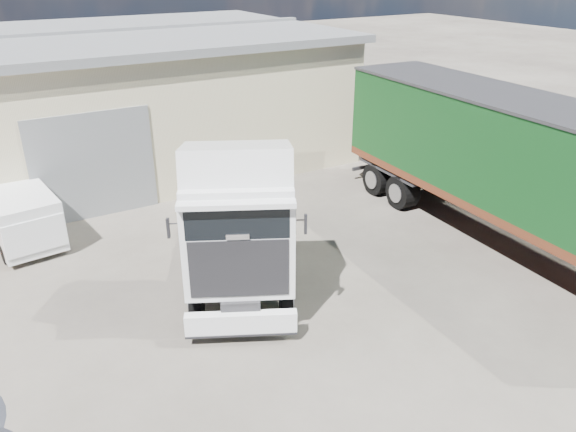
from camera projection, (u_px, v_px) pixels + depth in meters
ground at (303, 360)px, 12.40m from camera, size 120.00×120.00×0.00m
brick_boundary_wall at (474, 150)px, 21.83m from camera, size 0.35×26.00×2.50m
tractor_unit at (240, 229)px, 14.10m from camera, size 5.13×6.91×4.44m
box_trailer at (519, 160)px, 16.31m from camera, size 3.49×13.56×4.47m
panel_van at (19, 214)px, 17.28m from camera, size 2.19×4.38×1.72m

